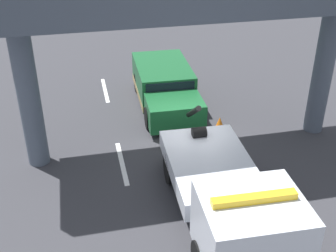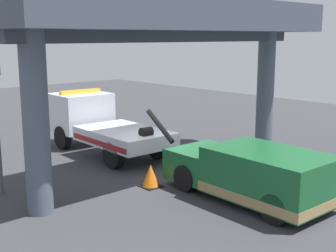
{
  "view_description": "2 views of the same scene",
  "coord_description": "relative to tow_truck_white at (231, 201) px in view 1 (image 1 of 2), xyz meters",
  "views": [
    {
      "loc": [
        12.35,
        -3.52,
        8.41
      ],
      "look_at": [
        0.43,
        -0.86,
        1.5
      ],
      "focal_mm": 46.86,
      "sensor_mm": 36.0,
      "label": 1
    },
    {
      "loc": [
        -11.82,
        10.48,
        4.76
      ],
      "look_at": [
        0.09,
        -0.39,
        1.58
      ],
      "focal_mm": 48.68,
      "sensor_mm": 36.0,
      "label": 2
    }
  ],
  "objects": [
    {
      "name": "ground_plane",
      "position": [
        -4.07,
        0.02,
        -1.25
      ],
      "size": [
        60.0,
        40.0,
        0.1
      ],
      "primitive_type": "cube",
      "color": "#38383D"
    },
    {
      "name": "tow_truck_white",
      "position": [
        0.0,
        0.0,
        0.0
      ],
      "size": [
        7.29,
        2.6,
        2.46
      ],
      "color": "silver",
      "rests_on": "ground"
    },
    {
      "name": "overpass_structure",
      "position": [
        -4.79,
        0.02,
        3.93
      ],
      "size": [
        3.6,
        12.18,
        5.96
      ],
      "color": "#4C5666",
      "rests_on": "ground"
    },
    {
      "name": "lane_stripe_mid",
      "position": [
        -4.07,
        -2.34,
        -1.2
      ],
      "size": [
        2.6,
        0.16,
        0.01
      ],
      "primitive_type": "cube",
      "color": "silver",
      "rests_on": "ground"
    },
    {
      "name": "traffic_cone_orange",
      "position": [
        -5.16,
        1.47,
        -0.85
      ],
      "size": [
        0.62,
        0.62,
        0.74
      ],
      "color": "orange",
      "rests_on": "ground"
    },
    {
      "name": "lane_stripe_west",
      "position": [
        -10.07,
        -2.34,
        -1.2
      ],
      "size": [
        2.6,
        0.16,
        0.01
      ],
      "primitive_type": "cube",
      "color": "silver",
      "rests_on": "ground"
    },
    {
      "name": "towed_van_green",
      "position": [
        -8.1,
        0.03,
        -0.42
      ],
      "size": [
        5.26,
        2.36,
        1.58
      ],
      "color": "#195B2D",
      "rests_on": "ground"
    }
  ]
}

